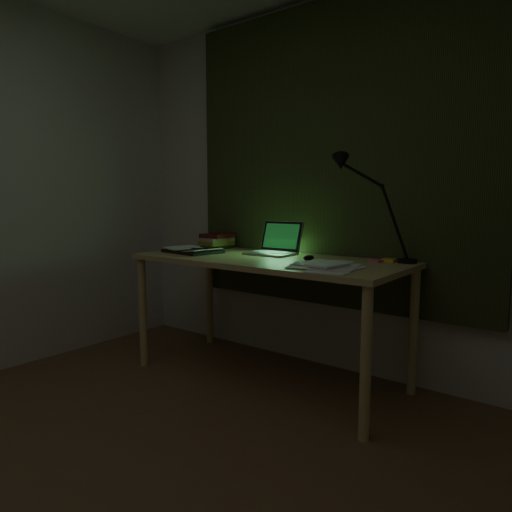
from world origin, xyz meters
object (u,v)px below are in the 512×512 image
Objects in this scene: desk_lamp at (409,211)px; laptop at (270,238)px; desk at (267,319)px; open_textbook at (193,250)px; loose_papers at (321,265)px; book_stack at (217,241)px.

laptop is at bearing -172.42° from desk_lamp.
open_textbook is at bearing -172.44° from desk.
open_textbook is at bearing 177.14° from loose_papers.
desk is 0.54m from laptop.
laptop is 1.63× the size of book_stack.
book_stack is at bearing 108.75° from open_textbook.
book_stack is (-0.57, 0.09, -0.06)m from laptop.
desk_lamp reaches higher than open_textbook.
loose_papers is at bearing -128.82° from desk_lamp.
open_textbook is at bearing -78.98° from book_stack.
laptop is 0.91m from desk_lamp.
desk is at bearing -61.06° from laptop.
desk_lamp is at bearing 53.59° from loose_papers.
open_textbook is (-0.50, -0.23, -0.10)m from laptop.
desk_lamp is (0.32, 0.44, 0.29)m from loose_papers.
desk_lamp is (1.38, 0.38, 0.28)m from open_textbook.
open_textbook is (-0.59, -0.08, 0.41)m from desk.
book_stack is 0.37× the size of desk_lamp.
book_stack reaches higher than desk.
loose_papers is 0.60× the size of desk_lamp.
book_stack is at bearing 159.56° from desk.
laptop is 0.93× the size of open_textbook.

